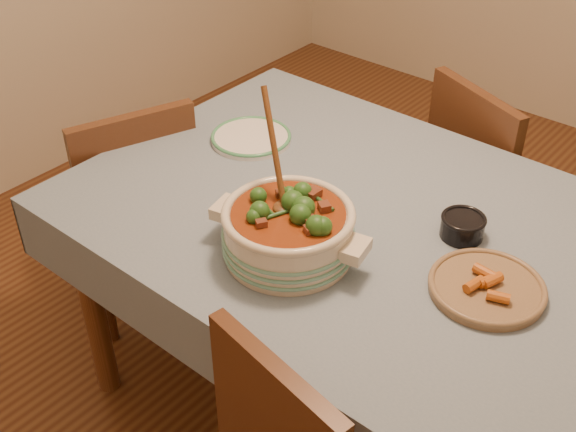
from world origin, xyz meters
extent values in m
plane|color=#4C2615|center=(0.00, 0.00, 0.00)|extent=(4.50, 4.50, 0.00)
cube|color=brown|center=(0.00, 0.00, 0.72)|extent=(1.60, 1.00, 0.05)
cube|color=gray|center=(0.00, 0.00, 0.75)|extent=(1.68, 1.08, 0.01)
cylinder|color=brown|center=(-0.73, -0.43, 0.35)|extent=(0.07, 0.07, 0.70)
cylinder|color=brown|center=(-0.73, 0.43, 0.35)|extent=(0.07, 0.07, 0.70)
cylinder|color=beige|center=(-0.12, -0.24, 0.82)|extent=(0.36, 0.36, 0.12)
torus|color=beige|center=(-0.12, -0.24, 0.88)|extent=(0.31, 0.31, 0.02)
cube|color=beige|center=(0.05, -0.21, 0.83)|extent=(0.06, 0.09, 0.03)
cube|color=beige|center=(-0.28, -0.28, 0.83)|extent=(0.06, 0.09, 0.03)
cylinder|color=maroon|center=(-0.12, -0.24, 0.87)|extent=(0.27, 0.27, 0.02)
cylinder|color=white|center=(-0.55, 0.10, 0.76)|extent=(0.29, 0.29, 0.02)
torus|color=#439562|center=(-0.55, 0.10, 0.77)|extent=(0.24, 0.24, 0.01)
cylinder|color=black|center=(0.17, 0.09, 0.78)|extent=(0.11, 0.11, 0.05)
torus|color=black|center=(0.17, 0.09, 0.81)|extent=(0.11, 0.11, 0.01)
cylinder|color=black|center=(0.17, 0.09, 0.80)|extent=(0.09, 0.09, 0.01)
cylinder|color=#8A674C|center=(0.31, -0.06, 0.77)|extent=(0.30, 0.30, 0.02)
torus|color=#8A674C|center=(0.31, -0.06, 0.77)|extent=(0.26, 0.26, 0.01)
cube|color=#532A19|center=(-0.02, 0.81, 0.43)|extent=(0.53, 0.53, 0.04)
cube|color=#532A19|center=(-0.09, 0.64, 0.64)|extent=(0.38, 0.19, 0.43)
cylinder|color=#532A19|center=(0.20, 0.90, 0.21)|extent=(0.04, 0.04, 0.43)
cylinder|color=#532A19|center=(-0.11, 1.04, 0.21)|extent=(0.04, 0.04, 0.43)
cylinder|color=#532A19|center=(0.07, 0.59, 0.21)|extent=(0.04, 0.04, 0.43)
cylinder|color=#532A19|center=(-0.25, 0.72, 0.21)|extent=(0.04, 0.04, 0.43)
cube|color=#532A19|center=(-0.99, -0.07, 0.42)|extent=(0.51, 0.51, 0.04)
cube|color=#532A19|center=(-0.82, -0.13, 0.63)|extent=(0.17, 0.38, 0.42)
cylinder|color=#532A19|center=(-1.09, 0.15, 0.21)|extent=(0.04, 0.04, 0.42)
cylinder|color=#532A19|center=(-1.20, -0.17, 0.21)|extent=(0.04, 0.04, 0.42)
cylinder|color=#532A19|center=(-0.77, 0.03, 0.21)|extent=(0.04, 0.04, 0.42)
cylinder|color=#532A19|center=(-0.89, -0.28, 0.21)|extent=(0.04, 0.04, 0.42)
camera|label=1|loc=(0.75, -1.28, 1.85)|focal=45.00mm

